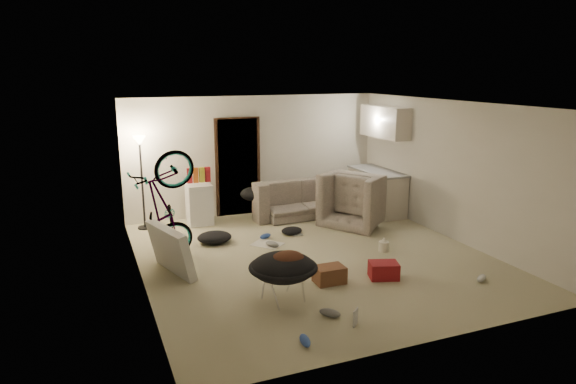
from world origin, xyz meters
name	(u,v)px	position (x,y,z in m)	size (l,w,h in m)	color
floor	(313,257)	(0.00, 0.00, -0.01)	(5.50, 6.00, 0.02)	#BCB490
ceiling	(315,104)	(0.00, 0.00, 2.51)	(5.50, 6.00, 0.02)	white
wall_back	(255,155)	(0.00, 3.01, 1.25)	(5.50, 0.02, 2.50)	silver
wall_front	(432,239)	(0.00, -3.01, 1.25)	(5.50, 0.02, 2.50)	silver
wall_left	(137,199)	(-2.76, 0.00, 1.25)	(0.02, 6.00, 2.50)	silver
wall_right	(453,171)	(2.76, 0.00, 1.25)	(0.02, 6.00, 2.50)	silver
doorway	(238,167)	(-0.40, 2.97, 1.02)	(0.85, 0.10, 2.04)	black
door_trim	(238,167)	(-0.40, 2.94, 1.02)	(0.97, 0.04, 2.10)	#351F12
floor_lamp	(141,162)	(-2.40, 2.65, 1.31)	(0.28, 0.28, 1.81)	black
kitchen_counter	(377,192)	(2.43, 2.00, 0.44)	(0.60, 1.50, 0.88)	beige
counter_top	(377,171)	(2.43, 2.00, 0.90)	(0.64, 1.54, 0.04)	gray
kitchen_uppers	(385,122)	(2.56, 2.00, 1.95)	(0.38, 1.40, 0.65)	beige
sofa	(296,201)	(0.73, 2.45, 0.30)	(2.06, 0.81, 0.60)	#384039
armchair	(361,204)	(1.71, 1.44, 0.39)	(1.19, 1.04, 0.77)	#384039
bicycle	(165,232)	(-2.30, 0.71, 0.49)	(0.65, 1.85, 0.97)	black
book_asset	(353,328)	(-0.58, -2.40, 0.01)	(0.16, 0.21, 0.02)	maroon
mini_fridge	(199,204)	(-1.33, 2.55, 0.41)	(0.48, 0.48, 0.81)	white
snack_box_0	(190,176)	(-1.50, 2.55, 1.00)	(0.10, 0.07, 0.30)	maroon
snack_box_1	(196,175)	(-1.38, 2.55, 1.00)	(0.10, 0.07, 0.30)	#B55116
snack_box_2	(202,175)	(-1.26, 2.55, 1.00)	(0.10, 0.07, 0.30)	gold
snack_box_3	(208,174)	(-1.14, 2.55, 1.00)	(0.10, 0.07, 0.30)	maroon
saucer_chair	(283,273)	(-1.08, -1.37, 0.39)	(0.92, 0.92, 0.65)	silver
hoodie	(287,260)	(-1.03, -1.40, 0.59)	(0.48, 0.40, 0.22)	#4C271A
sofa_drape	(254,194)	(-0.22, 2.45, 0.54)	(0.56, 0.46, 0.28)	black
tv_box	(171,250)	(-2.30, 0.17, 0.37)	(0.13, 1.12, 0.74)	silver
drink_case_a	(329,275)	(-0.23, -1.06, 0.12)	(0.43, 0.31, 0.25)	brown
drink_case_b	(384,270)	(0.59, -1.22, 0.12)	(0.42, 0.31, 0.24)	maroon
juicer	(384,246)	(1.22, -0.23, 0.10)	(0.17, 0.17, 0.25)	white
newspaper	(267,244)	(-0.50, 0.86, 0.00)	(0.40, 0.52, 0.01)	silver
book_blue	(282,268)	(-0.67, -0.30, 0.01)	(0.21, 0.29, 0.03)	#2E4EA9
book_white	(296,234)	(0.19, 1.19, 0.01)	(0.19, 0.24, 0.02)	silver
shoe_0	(265,236)	(-0.43, 1.18, 0.05)	(0.25, 0.10, 0.09)	#2E4EA9
shoe_1	(272,244)	(-0.47, 0.69, 0.05)	(0.28, 0.11, 0.10)	slate
shoe_2	(305,341)	(-1.27, -2.52, 0.05)	(0.26, 0.11, 0.10)	#2E4EA9
shoe_3	(330,313)	(-0.71, -2.03, 0.05)	(0.28, 0.12, 0.10)	slate
shoe_4	(481,278)	(1.86, -1.86, 0.05)	(0.25, 0.10, 0.09)	white
clothes_lump_a	(214,237)	(-1.35, 1.30, 0.10)	(0.62, 0.53, 0.20)	black
clothes_lump_b	(292,231)	(0.13, 1.24, 0.06)	(0.42, 0.36, 0.13)	black
clothes_lump_c	(303,267)	(-0.41, -0.52, 0.07)	(0.44, 0.38, 0.14)	silver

